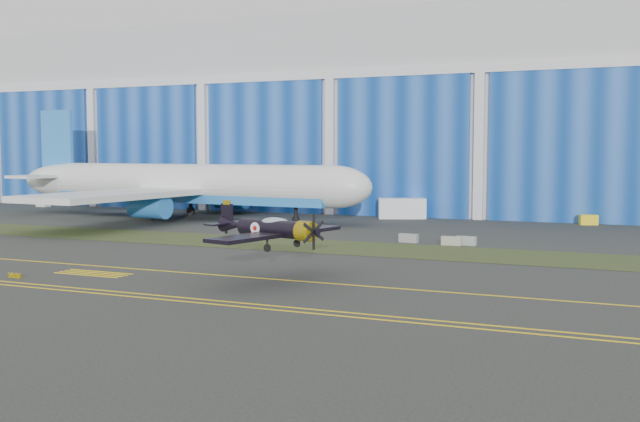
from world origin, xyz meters
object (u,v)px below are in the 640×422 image
at_px(warbird, 271,228).
at_px(tug, 589,220).
at_px(shipping_container, 402,208).
at_px(jetliner, 188,141).

distance_m(warbird, tug, 56.31).
bearing_deg(shipping_container, jetliner, -179.98).
relative_size(warbird, jetliner, 0.22).
relative_size(warbird, tug, 6.66).
height_order(warbird, tug, warbird).
height_order(jetliner, tug, jetliner).
xyz_separation_m(warbird, tug, (18.51, 53.09, -3.16)).
height_order(shipping_container, tug, shipping_container).
xyz_separation_m(warbird, jetliner, (-33.71, 40.90, 7.01)).
bearing_deg(shipping_container, warbird, -105.93).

